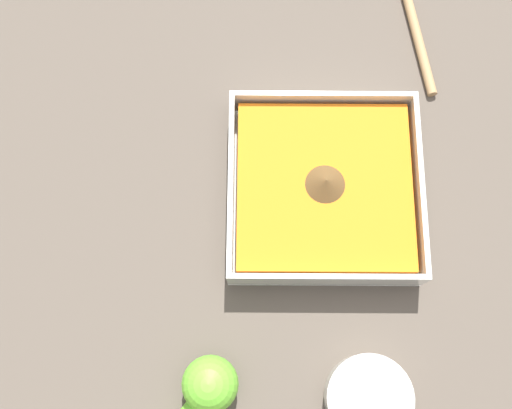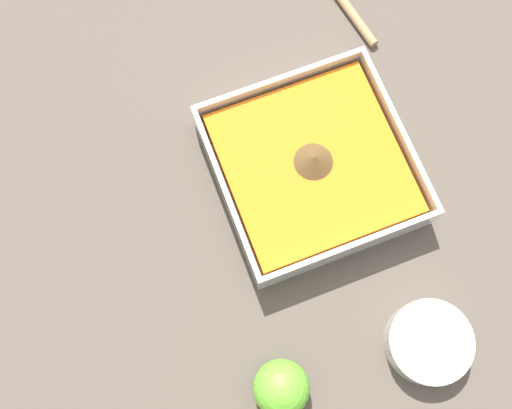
# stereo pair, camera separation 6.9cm
# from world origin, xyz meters

# --- Properties ---
(ground_plane) EXTENTS (4.00, 4.00, 0.00)m
(ground_plane) POSITION_xyz_m (0.00, 0.00, 0.00)
(ground_plane) COLOR brown
(square_dish) EXTENTS (0.22, 0.22, 0.05)m
(square_dish) POSITION_xyz_m (-0.03, 0.03, 0.02)
(square_dish) COLOR silver
(square_dish) RESTS_ON ground_plane
(spice_bowl) EXTENTS (0.09, 0.09, 0.03)m
(spice_bowl) POSITION_xyz_m (0.02, -0.21, 0.02)
(spice_bowl) COLOR silver
(spice_bowl) RESTS_ON ground_plane
(lemon_squeezer) EXTENTS (0.12, 0.15, 0.06)m
(lemon_squeezer) POSITION_xyz_m (-0.16, -0.20, 0.03)
(lemon_squeezer) COLOR #6BC633
(lemon_squeezer) RESTS_ON ground_plane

